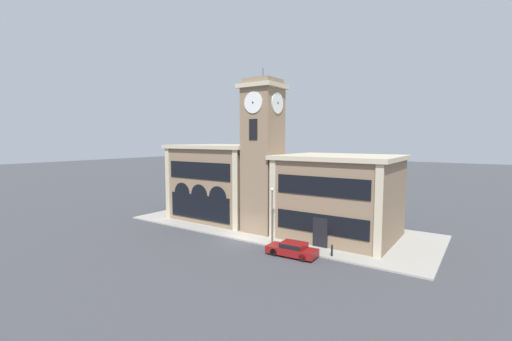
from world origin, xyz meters
name	(u,v)px	position (x,y,z in m)	size (l,w,h in m)	color
ground_plane	(240,241)	(0.00, 0.00, 0.00)	(300.00, 300.00, 0.00)	#424247
sidewalk_kerb	(275,226)	(0.00, 7.02, 0.07)	(36.08, 14.04, 0.15)	#A39E93
clock_tower	(263,156)	(0.00, 4.25, 8.63)	(4.36, 4.36, 18.32)	#897056
town_hall_left_wing	(224,181)	(-8.09, 7.20, 4.93)	(12.61, 10.31, 9.82)	#897056
town_hall_right_wing	(339,196)	(7.88, 7.20, 4.46)	(12.21, 10.31, 8.86)	#897056
parked_car_near	(292,249)	(6.76, -1.10, 0.69)	(4.65, 2.04, 1.29)	maroon
street_lamp	(272,207)	(3.52, 0.60, 3.86)	(0.36, 0.36, 5.64)	#4C4C51
bollard	(332,250)	(9.84, 0.55, 0.67)	(0.18, 0.18, 1.06)	black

